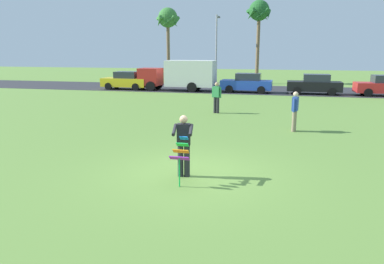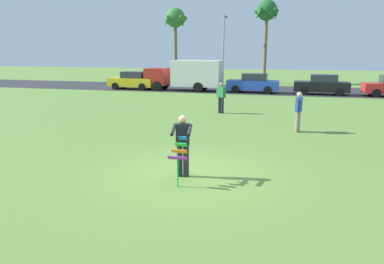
{
  "view_description": "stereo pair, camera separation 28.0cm",
  "coord_description": "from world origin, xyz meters",
  "px_view_note": "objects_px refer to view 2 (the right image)",
  "views": [
    {
      "loc": [
        2.31,
        -9.59,
        3.43
      ],
      "look_at": [
        -0.11,
        0.72,
        1.05
      ],
      "focal_mm": 33.91,
      "sensor_mm": 36.0,
      "label": 1
    },
    {
      "loc": [
        2.58,
        -9.52,
        3.43
      ],
      "look_at": [
        -0.11,
        0.72,
        1.05
      ],
      "focal_mm": 33.91,
      "sensor_mm": 36.0,
      "label": 2
    }
  ],
  "objects_px": {
    "parked_truck_red_cab": "(188,75)",
    "person_kite_flyer": "(183,143)",
    "parked_car_black": "(322,85)",
    "palm_tree_left_near": "(175,21)",
    "palm_tree_right_near": "(267,14)",
    "person_walker_far": "(299,111)",
    "streetlight_pole": "(224,45)",
    "kite_held": "(179,153)",
    "person_walker_near": "(221,97)",
    "parked_car_blue": "(253,83)",
    "parked_car_yellow": "(133,81)"
  },
  "relations": [
    {
      "from": "parked_truck_red_cab",
      "to": "parked_car_blue",
      "type": "xyz_separation_m",
      "value": [
        5.64,
        -0.0,
        -0.64
      ]
    },
    {
      "from": "person_kite_flyer",
      "to": "streetlight_pole",
      "type": "relative_size",
      "value": 0.25
    },
    {
      "from": "palm_tree_right_near",
      "to": "kite_held",
      "type": "bearing_deg",
      "value": -90.22
    },
    {
      "from": "palm_tree_right_near",
      "to": "streetlight_pole",
      "type": "xyz_separation_m",
      "value": [
        -4.12,
        -1.75,
        -3.13
      ]
    },
    {
      "from": "streetlight_pole",
      "to": "person_walker_far",
      "type": "distance_m",
      "value": 23.33
    },
    {
      "from": "palm_tree_left_near",
      "to": "streetlight_pole",
      "type": "height_order",
      "value": "palm_tree_left_near"
    },
    {
      "from": "parked_car_black",
      "to": "palm_tree_left_near",
      "type": "relative_size",
      "value": 0.53
    },
    {
      "from": "person_kite_flyer",
      "to": "parked_car_black",
      "type": "height_order",
      "value": "person_kite_flyer"
    },
    {
      "from": "kite_held",
      "to": "parked_car_blue",
      "type": "bearing_deg",
      "value": 90.44
    },
    {
      "from": "person_kite_flyer",
      "to": "palm_tree_left_near",
      "type": "bearing_deg",
      "value": 107.59
    },
    {
      "from": "parked_car_black",
      "to": "palm_tree_left_near",
      "type": "bearing_deg",
      "value": 150.19
    },
    {
      "from": "streetlight_pole",
      "to": "person_walker_near",
      "type": "height_order",
      "value": "streetlight_pole"
    },
    {
      "from": "parked_truck_red_cab",
      "to": "palm_tree_right_near",
      "type": "distance_m",
      "value": 12.28
    },
    {
      "from": "palm_tree_right_near",
      "to": "parked_car_yellow",
      "type": "bearing_deg",
      "value": -140.69
    },
    {
      "from": "parked_truck_red_cab",
      "to": "person_walker_far",
      "type": "xyz_separation_m",
      "value": [
        8.93,
        -14.64,
        -0.48
      ]
    },
    {
      "from": "parked_truck_red_cab",
      "to": "streetlight_pole",
      "type": "bearing_deg",
      "value": 76.19
    },
    {
      "from": "person_kite_flyer",
      "to": "person_walker_near",
      "type": "bearing_deg",
      "value": 94.6
    },
    {
      "from": "streetlight_pole",
      "to": "person_walker_far",
      "type": "relative_size",
      "value": 4.05
    },
    {
      "from": "parked_car_blue",
      "to": "parked_car_black",
      "type": "bearing_deg",
      "value": 0.0
    },
    {
      "from": "parked_car_blue",
      "to": "parked_car_black",
      "type": "distance_m",
      "value": 5.41
    },
    {
      "from": "palm_tree_right_near",
      "to": "parked_car_blue",
      "type": "bearing_deg",
      "value": -91.81
    },
    {
      "from": "parked_truck_red_cab",
      "to": "person_kite_flyer",
      "type": "bearing_deg",
      "value": -75.02
    },
    {
      "from": "person_kite_flyer",
      "to": "kite_held",
      "type": "height_order",
      "value": "person_kite_flyer"
    },
    {
      "from": "kite_held",
      "to": "parked_car_blue",
      "type": "relative_size",
      "value": 0.29
    },
    {
      "from": "streetlight_pole",
      "to": "person_walker_near",
      "type": "bearing_deg",
      "value": -80.43
    },
    {
      "from": "person_walker_far",
      "to": "parked_truck_red_cab",
      "type": "bearing_deg",
      "value": 121.38
    },
    {
      "from": "parked_car_black",
      "to": "person_walker_near",
      "type": "bearing_deg",
      "value": -119.9
    },
    {
      "from": "parked_truck_red_cab",
      "to": "person_walker_far",
      "type": "height_order",
      "value": "parked_truck_red_cab"
    },
    {
      "from": "person_kite_flyer",
      "to": "palm_tree_right_near",
      "type": "xyz_separation_m",
      "value": [
        0.21,
        30.5,
        6.18
      ]
    },
    {
      "from": "kite_held",
      "to": "parked_car_black",
      "type": "height_order",
      "value": "parked_car_black"
    },
    {
      "from": "palm_tree_right_near",
      "to": "streetlight_pole",
      "type": "distance_m",
      "value": 5.46
    },
    {
      "from": "parked_truck_red_cab",
      "to": "streetlight_pole",
      "type": "relative_size",
      "value": 0.96
    },
    {
      "from": "palm_tree_left_near",
      "to": "palm_tree_right_near",
      "type": "bearing_deg",
      "value": 3.81
    },
    {
      "from": "parked_car_yellow",
      "to": "person_walker_near",
      "type": "bearing_deg",
      "value": -46.86
    },
    {
      "from": "parked_car_blue",
      "to": "person_walker_near",
      "type": "bearing_deg",
      "value": -94.12
    },
    {
      "from": "parked_car_yellow",
      "to": "kite_held",
      "type": "bearing_deg",
      "value": -63.4
    },
    {
      "from": "palm_tree_left_near",
      "to": "palm_tree_right_near",
      "type": "height_order",
      "value": "palm_tree_right_near"
    },
    {
      "from": "person_walker_far",
      "to": "streetlight_pole",
      "type": "bearing_deg",
      "value": 107.92
    },
    {
      "from": "streetlight_pole",
      "to": "parked_car_blue",
      "type": "bearing_deg",
      "value": -62.55
    },
    {
      "from": "parked_car_blue",
      "to": "person_walker_far",
      "type": "height_order",
      "value": "person_walker_far"
    },
    {
      "from": "palm_tree_right_near",
      "to": "person_walker_near",
      "type": "distance_m",
      "value": 20.84
    },
    {
      "from": "person_kite_flyer",
      "to": "person_walker_near",
      "type": "distance_m",
      "value": 10.67
    },
    {
      "from": "palm_tree_right_near",
      "to": "person_walker_far",
      "type": "height_order",
      "value": "palm_tree_right_near"
    },
    {
      "from": "streetlight_pole",
      "to": "person_walker_near",
      "type": "xyz_separation_m",
      "value": [
        3.05,
        -18.12,
        -3.06
      ]
    },
    {
      "from": "kite_held",
      "to": "parked_truck_red_cab",
      "type": "height_order",
      "value": "parked_truck_red_cab"
    },
    {
      "from": "palm_tree_left_near",
      "to": "person_walker_near",
      "type": "height_order",
      "value": "palm_tree_left_near"
    },
    {
      "from": "person_walker_near",
      "to": "parked_truck_red_cab",
      "type": "bearing_deg",
      "value": 114.35
    },
    {
      "from": "parked_car_yellow",
      "to": "person_walker_far",
      "type": "relative_size",
      "value": 2.45
    },
    {
      "from": "parked_truck_red_cab",
      "to": "palm_tree_left_near",
      "type": "height_order",
      "value": "palm_tree_left_near"
    },
    {
      "from": "parked_car_blue",
      "to": "streetlight_pole",
      "type": "bearing_deg",
      "value": 117.45
    }
  ]
}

